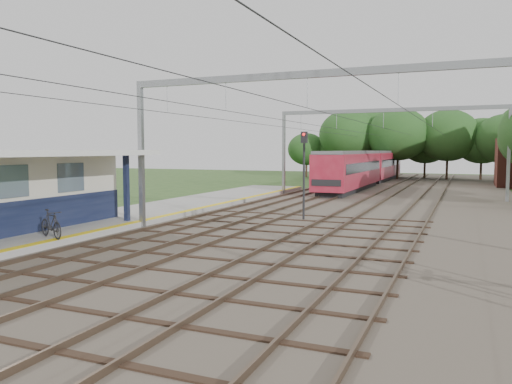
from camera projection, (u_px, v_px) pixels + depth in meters
The scene contains 9 objects.
ballast_bed at pixel (382, 204), 34.24m from camera, with size 18.00×90.00×0.10m, color #473D33.
platform at pixel (87, 225), 24.02m from camera, with size 5.00×52.00×0.35m, color gray.
yellow_stripe at pixel (125, 224), 23.13m from camera, with size 0.45×52.00×0.01m, color yellow.
rail_tracks at pixel (346, 201), 35.20m from camera, with size 11.80×88.00×0.15m.
catenary_system at pixel (361, 121), 29.69m from camera, with size 17.22×88.00×7.00m.
tree_band at pixel (418, 140), 58.77m from camera, with size 31.72×30.88×8.82m.
bicycle at pixel (51, 224), 19.44m from camera, with size 0.53×1.87×1.12m, color black.
train at pixel (368, 167), 53.25m from camera, with size 2.73×33.97×3.60m.
signal_post at pixel (304, 163), 26.30m from camera, with size 0.33×0.28×4.75m.
Camera 1 is at (9.29, -4.73, 3.80)m, focal length 35.00 mm.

